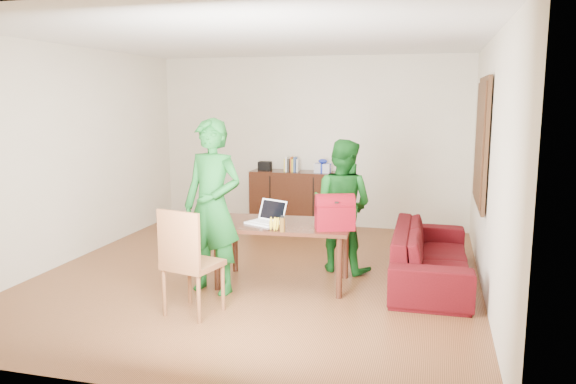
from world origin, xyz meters
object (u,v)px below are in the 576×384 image
(laptop, at_px, (263,220))
(bottle, at_px, (282,224))
(person_far, at_px, (342,206))
(sofa, at_px, (431,254))
(chair, at_px, (193,283))
(red_bag, at_px, (335,215))
(table, at_px, (283,231))
(person_near, at_px, (213,206))

(laptop, xyz_separation_m, bottle, (0.30, -0.31, 0.04))
(person_far, height_order, sofa, person_far)
(chair, relative_size, person_far, 0.66)
(bottle, bearing_deg, chair, -136.62)
(person_far, bearing_deg, red_bag, 111.14)
(table, relative_size, chair, 1.47)
(person_far, bearing_deg, sofa, -171.40)
(table, xyz_separation_m, person_near, (-0.66, -0.41, 0.32))
(person_far, height_order, laptop, person_far)
(laptop, bearing_deg, person_near, -121.62)
(laptop, distance_m, bottle, 0.43)
(table, height_order, person_far, person_far)
(table, relative_size, bottle, 8.96)
(chair, xyz_separation_m, bottle, (0.71, 0.67, 0.48))
(bottle, bearing_deg, table, 103.85)
(chair, bearing_deg, red_bag, 51.06)
(red_bag, bearing_deg, person_near, 173.63)
(person_far, distance_m, sofa, 1.17)
(bottle, bearing_deg, person_near, -178.89)
(bottle, distance_m, red_bag, 0.57)
(person_far, bearing_deg, chair, 73.73)
(person_near, distance_m, red_bag, 1.29)
(person_far, distance_m, red_bag, 0.81)
(red_bag, bearing_deg, chair, -161.12)
(person_near, bearing_deg, laptop, 46.08)
(table, height_order, laptop, laptop)
(person_near, xyz_separation_m, laptop, (0.46, 0.32, -0.19))
(laptop, bearing_deg, person_far, 69.45)
(laptop, height_order, red_bag, red_bag)
(laptop, bearing_deg, chair, -89.31)
(red_bag, height_order, sofa, red_bag)
(red_bag, bearing_deg, sofa, 14.52)
(chair, height_order, sofa, chair)
(person_near, relative_size, laptop, 4.39)
(table, xyz_separation_m, bottle, (0.10, -0.39, 0.17))
(person_far, xyz_separation_m, sofa, (1.05, -0.16, -0.48))
(person_far, relative_size, bottle, 9.27)
(sofa, bearing_deg, table, 107.56)
(table, bearing_deg, person_far, 48.32)
(table, distance_m, person_far, 0.89)
(person_near, height_order, laptop, person_near)
(table, relative_size, person_far, 0.97)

